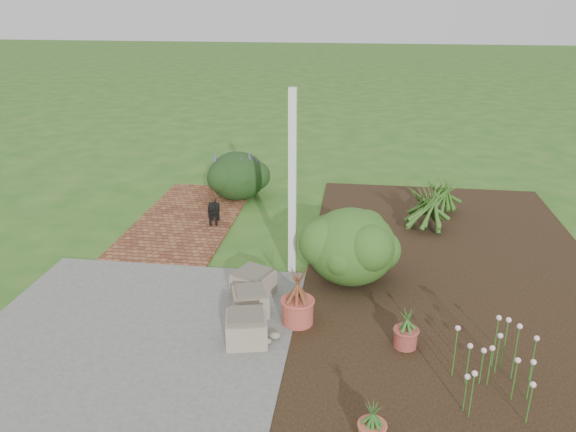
# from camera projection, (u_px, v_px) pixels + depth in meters

# --- Properties ---
(ground) EXTENTS (80.00, 80.00, 0.00)m
(ground) POSITION_uv_depth(u_px,v_px,m) (270.00, 273.00, 7.66)
(ground) COLOR #285A1C
(ground) RESTS_ON ground
(concrete_patio) EXTENTS (3.50, 3.50, 0.04)m
(concrete_patio) POSITION_uv_depth(u_px,v_px,m) (132.00, 337.00, 6.20)
(concrete_patio) COLOR #5C5C5A
(concrete_patio) RESTS_ON ground
(brick_path) EXTENTS (1.60, 3.50, 0.04)m
(brick_path) POSITION_uv_depth(u_px,v_px,m) (188.00, 219.00, 9.48)
(brick_path) COLOR brown
(brick_path) RESTS_ON ground
(garden_bed) EXTENTS (4.00, 7.00, 0.03)m
(garden_bed) POSITION_uv_depth(u_px,v_px,m) (453.00, 267.00, 7.80)
(garden_bed) COLOR black
(garden_bed) RESTS_ON ground
(veranda_post) EXTENTS (0.10, 0.10, 2.50)m
(veranda_post) POSITION_uv_depth(u_px,v_px,m) (293.00, 185.00, 7.26)
(veranda_post) COLOR white
(veranda_post) RESTS_ON ground
(stone_trough_near) EXTENTS (0.52, 0.52, 0.29)m
(stone_trough_near) POSITION_uv_depth(u_px,v_px,m) (247.00, 329.00, 6.05)
(stone_trough_near) COLOR #7A6C5D
(stone_trough_near) RESTS_ON concrete_patio
(stone_trough_mid) EXTENTS (0.50, 0.50, 0.27)m
(stone_trough_mid) POSITION_uv_depth(u_px,v_px,m) (250.00, 302.00, 6.61)
(stone_trough_mid) COLOR gray
(stone_trough_mid) RESTS_ON concrete_patio
(stone_trough_far) EXTENTS (0.57, 0.57, 0.29)m
(stone_trough_far) POSITION_uv_depth(u_px,v_px,m) (254.00, 284.00, 7.00)
(stone_trough_far) COLOR gray
(stone_trough_far) RESTS_ON concrete_patio
(black_dog) EXTENTS (0.17, 0.48, 0.41)m
(black_dog) POSITION_uv_depth(u_px,v_px,m) (214.00, 210.00, 9.13)
(black_dog) COLOR black
(black_dog) RESTS_ON brick_path
(cream_ceramic_urn) EXTENTS (0.32, 0.32, 0.36)m
(cream_ceramic_urn) POSITION_uv_depth(u_px,v_px,m) (218.00, 177.00, 10.99)
(cream_ceramic_urn) COLOR beige
(cream_ceramic_urn) RESTS_ON brick_path
(evergreen_shrub) EXTENTS (1.42, 1.42, 0.99)m
(evergreen_shrub) POSITION_uv_depth(u_px,v_px,m) (351.00, 244.00, 7.28)
(evergreen_shrub) COLOR #1D4310
(evergreen_shrub) RESTS_ON garden_bed
(agapanthus_clump_back) EXTENTS (1.30, 1.30, 0.92)m
(agapanthus_clump_back) POSITION_uv_depth(u_px,v_px,m) (428.00, 201.00, 8.92)
(agapanthus_clump_back) COLOR #103914
(agapanthus_clump_back) RESTS_ON garden_bed
(agapanthus_clump_front) EXTENTS (0.97, 0.97, 0.81)m
(agapanthus_clump_front) POSITION_uv_depth(u_px,v_px,m) (441.00, 191.00, 9.55)
(agapanthus_clump_front) COLOR #0E390E
(agapanthus_clump_front) RESTS_ON garden_bed
(pink_flower_patch) EXTENTS (1.19, 1.19, 0.61)m
(pink_flower_patch) POSITION_uv_depth(u_px,v_px,m) (496.00, 365.00, 5.22)
(pink_flower_patch) COLOR #113D0F
(pink_flower_patch) RESTS_ON garden_bed
(terracotta_pot_bronze) EXTENTS (0.43, 0.43, 0.29)m
(terracotta_pot_bronze) POSITION_uv_depth(u_px,v_px,m) (298.00, 311.00, 6.41)
(terracotta_pot_bronze) COLOR #B74A3E
(terracotta_pot_bronze) RESTS_ON garden_bed
(terracotta_pot_small_left) EXTENTS (0.31, 0.31, 0.21)m
(terracotta_pot_small_left) POSITION_uv_depth(u_px,v_px,m) (406.00, 338.00, 5.99)
(terracotta_pot_small_left) COLOR #983E33
(terracotta_pot_small_left) RESTS_ON garden_bed
(purple_flowering_bush) EXTENTS (1.23, 1.23, 0.90)m
(purple_flowering_bush) POSITION_uv_depth(u_px,v_px,m) (237.00, 175.00, 10.37)
(purple_flowering_bush) COLOR black
(purple_flowering_bush) RESTS_ON ground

